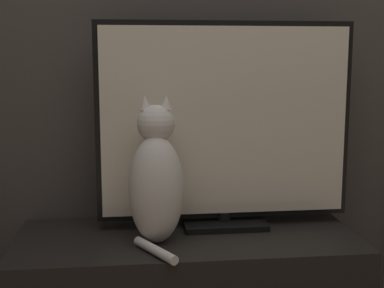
% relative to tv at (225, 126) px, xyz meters
% --- Properties ---
extents(tv, '(0.86, 0.17, 0.69)m').
position_rel_tv_xyz_m(tv, '(0.00, 0.00, 0.00)').
color(tv, black).
rests_on(tv, tv_stand).
extents(cat, '(0.19, 0.30, 0.46)m').
position_rel_tv_xyz_m(cat, '(-0.24, -0.13, -0.15)').
color(cat, silver).
rests_on(cat, tv_stand).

